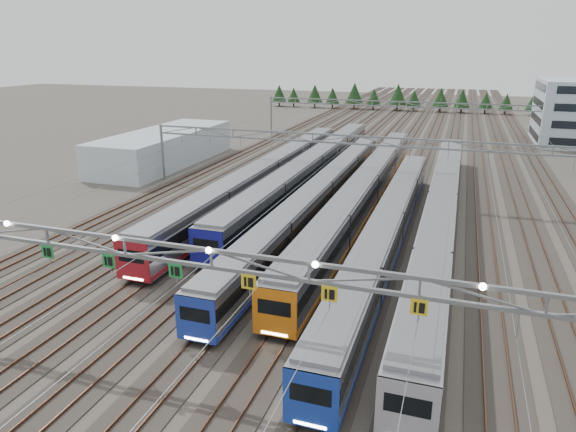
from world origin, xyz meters
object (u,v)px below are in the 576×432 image
(train_f, at_px, (441,209))
(gantry_far, at_px, (399,109))
(gantry_mid, at_px, (355,147))
(train_c, at_px, (321,195))
(train_e, at_px, (388,228))
(gantry_near, at_px, (210,263))
(train_b, at_px, (312,169))
(west_shed, at_px, (164,147))
(train_a, at_px, (267,175))
(train_d, at_px, (366,189))

(train_f, relative_size, gantry_far, 1.19)
(train_f, height_order, gantry_mid, gantry_mid)
(train_c, distance_m, train_f, 13.55)
(train_e, bearing_deg, gantry_mid, 111.63)
(train_f, xyz_separation_m, gantry_near, (-11.30, -30.79, 4.89))
(train_c, relative_size, gantry_far, 1.07)
(train_b, relative_size, train_e, 1.20)
(train_b, relative_size, gantry_near, 1.13)
(train_f, xyz_separation_m, gantry_mid, (-11.25, 9.33, 4.19))
(train_b, relative_size, west_shed, 2.13)
(west_shed, bearing_deg, gantry_far, 46.18)
(train_e, bearing_deg, west_shed, 146.51)
(train_a, relative_size, west_shed, 2.02)
(train_d, xyz_separation_m, gantry_far, (-2.25, 49.16, 4.15))
(gantry_far, bearing_deg, train_b, -99.31)
(gantry_mid, height_order, gantry_far, same)
(train_e, distance_m, gantry_far, 62.54)
(train_b, relative_size, gantry_far, 1.13)
(train_b, bearing_deg, gantry_near, -81.32)
(train_a, relative_size, train_b, 0.95)
(train_a, relative_size, gantry_near, 1.08)
(train_d, height_order, west_shed, west_shed)
(train_f, distance_m, gantry_far, 55.64)
(train_d, distance_m, train_e, 13.63)
(train_a, xyz_separation_m, train_b, (4.50, 5.56, 0.01))
(gantry_near, xyz_separation_m, gantry_far, (0.05, 85.12, -0.70))
(train_d, height_order, gantry_near, gantry_near)
(train_c, height_order, train_e, train_e)
(gantry_mid, distance_m, west_shed, 35.38)
(train_c, xyz_separation_m, train_e, (9.00, -8.89, 0.02))
(train_d, xyz_separation_m, gantry_mid, (-2.25, 4.16, 4.15))
(train_d, height_order, gantry_far, gantry_far)
(train_e, relative_size, west_shed, 1.77)
(gantry_mid, distance_m, gantry_far, 45.00)
(train_b, distance_m, train_e, 24.83)
(gantry_far, bearing_deg, train_a, -103.53)
(train_b, relative_size, train_f, 0.95)
(train_c, height_order, gantry_far, gantry_far)
(train_b, xyz_separation_m, west_shed, (-27.03, 5.99, 0.32))
(train_a, distance_m, gantry_mid, 12.10)
(train_f, bearing_deg, train_e, -120.31)
(gantry_mid, bearing_deg, gantry_near, -90.07)
(west_shed, bearing_deg, train_a, -27.13)
(train_a, distance_m, train_d, 13.71)
(train_e, distance_m, gantry_near, 24.58)
(train_b, height_order, train_d, train_b)
(train_e, distance_m, train_f, 8.92)
(train_a, xyz_separation_m, train_c, (9.00, -6.38, -0.20))
(train_e, bearing_deg, train_d, 109.28)
(gantry_mid, height_order, west_shed, gantry_mid)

